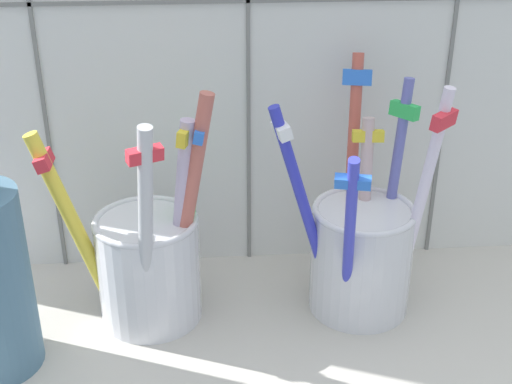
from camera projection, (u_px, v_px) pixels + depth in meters
counter_slab at (259, 344)px, 53.22cm from camera, size 64.00×22.00×2.00cm
tile_wall_back at (247, 21)px, 54.33cm from camera, size 64.00×2.20×45.00cm
toothbrush_cup_left at (150, 259)px, 52.48cm from camera, size 13.01×9.58×18.26cm
toothbrush_cup_right at (361, 249)px, 53.72cm from camera, size 12.66×13.86×18.80cm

